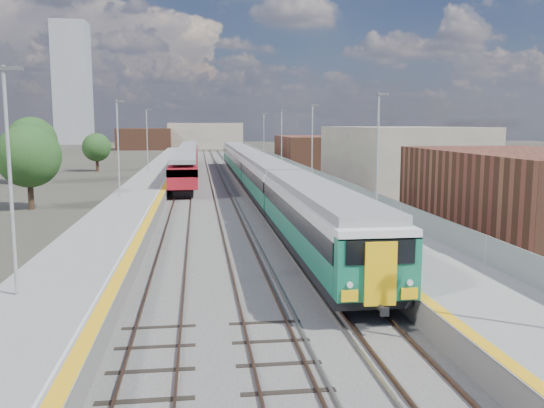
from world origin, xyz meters
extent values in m
plane|color=#47443A|center=(0.00, 50.00, 0.00)|extent=(320.00, 320.00, 0.00)
cube|color=#565451|center=(-2.25, 52.50, 0.03)|extent=(10.50, 155.00, 0.06)
cube|color=#4C3323|center=(0.78, 55.00, 0.11)|extent=(0.07, 160.00, 0.14)
cube|color=#4C3323|center=(2.22, 55.00, 0.11)|extent=(0.07, 160.00, 0.14)
cube|color=#4C3323|center=(-2.72, 55.00, 0.11)|extent=(0.07, 160.00, 0.14)
cube|color=#4C3323|center=(-1.28, 55.00, 0.11)|extent=(0.07, 160.00, 0.14)
cube|color=#4C3323|center=(-6.22, 55.00, 0.11)|extent=(0.07, 160.00, 0.14)
cube|color=#4C3323|center=(-4.78, 55.00, 0.11)|extent=(0.07, 160.00, 0.14)
cube|color=gray|center=(0.45, 55.00, 0.10)|extent=(0.08, 160.00, 0.10)
cube|color=gray|center=(-0.95, 55.00, 0.10)|extent=(0.08, 160.00, 0.10)
cube|color=slate|center=(5.25, 52.50, 0.50)|extent=(4.70, 155.00, 1.00)
cube|color=gray|center=(5.25, 52.50, 1.00)|extent=(4.70, 155.00, 0.03)
cube|color=yellow|center=(3.15, 52.50, 1.02)|extent=(0.40, 155.00, 0.01)
cube|color=gray|center=(7.45, 52.50, 1.60)|extent=(0.06, 155.00, 1.20)
cylinder|color=#9EA0A3|center=(6.60, 22.00, 4.77)|extent=(0.12, 0.12, 7.50)
cube|color=#4C4C4F|center=(6.85, 22.00, 8.42)|extent=(0.70, 0.18, 0.14)
cylinder|color=#9EA0A3|center=(6.60, 42.00, 4.77)|extent=(0.12, 0.12, 7.50)
cube|color=#4C4C4F|center=(6.85, 42.00, 8.42)|extent=(0.70, 0.18, 0.14)
cylinder|color=#9EA0A3|center=(6.60, 62.00, 4.77)|extent=(0.12, 0.12, 7.50)
cube|color=#4C4C4F|center=(6.85, 62.00, 8.42)|extent=(0.70, 0.18, 0.14)
cylinder|color=#9EA0A3|center=(6.60, 82.00, 4.77)|extent=(0.12, 0.12, 7.50)
cube|color=#4C4C4F|center=(6.85, 82.00, 8.42)|extent=(0.70, 0.18, 0.14)
cube|color=slate|center=(-9.05, 52.50, 0.50)|extent=(4.30, 155.00, 1.00)
cube|color=gray|center=(-9.05, 52.50, 1.00)|extent=(4.30, 155.00, 0.03)
cube|color=yellow|center=(-7.15, 52.50, 1.02)|extent=(0.45, 155.00, 0.01)
cube|color=silver|center=(-7.50, 52.50, 1.03)|extent=(0.08, 155.00, 0.01)
cylinder|color=#9EA0A3|center=(-10.20, 8.00, 4.77)|extent=(0.12, 0.12, 7.50)
cube|color=#4C4C4F|center=(-9.95, 8.00, 8.42)|extent=(0.70, 0.18, 0.14)
cylinder|color=#9EA0A3|center=(-10.20, 34.00, 4.77)|extent=(0.12, 0.12, 7.50)
cube|color=#4C4C4F|center=(-9.95, 34.00, 8.42)|extent=(0.70, 0.18, 0.14)
cylinder|color=#9EA0A3|center=(-10.20, 60.00, 4.77)|extent=(0.12, 0.12, 7.50)
cube|color=#4C4C4F|center=(-9.95, 60.00, 8.42)|extent=(0.70, 0.18, 0.14)
cube|color=brown|center=(14.00, 18.00, 2.60)|extent=(9.00, 16.00, 5.20)
cube|color=gray|center=(16.00, 45.00, 3.20)|extent=(11.00, 22.00, 6.40)
cube|color=brown|center=(13.00, 78.00, 2.40)|extent=(8.00, 18.00, 4.80)
cube|color=gray|center=(-2.00, 150.00, 3.50)|extent=(20.00, 14.00, 7.00)
cube|color=brown|center=(-18.00, 145.00, 2.80)|extent=(14.00, 12.00, 5.60)
cube|color=gray|center=(-45.00, 190.00, 20.00)|extent=(11.00, 11.00, 40.00)
cube|color=black|center=(1.50, 15.59, 0.86)|extent=(2.66, 19.08, 0.45)
cube|color=#13644A|center=(1.50, 15.59, 1.64)|extent=(2.76, 19.08, 1.12)
cube|color=black|center=(1.50, 15.59, 2.52)|extent=(2.82, 19.08, 0.76)
cube|color=white|center=(1.50, 15.59, 3.13)|extent=(2.76, 19.08, 0.47)
cube|color=gray|center=(1.50, 15.59, 3.54)|extent=(2.45, 19.08, 0.39)
cube|color=black|center=(1.50, 35.17, 0.86)|extent=(2.66, 19.08, 0.45)
cube|color=#13644A|center=(1.50, 35.17, 1.64)|extent=(2.76, 19.08, 1.12)
cube|color=black|center=(1.50, 35.17, 2.52)|extent=(2.82, 19.08, 0.76)
cube|color=white|center=(1.50, 35.17, 3.13)|extent=(2.76, 19.08, 0.47)
cube|color=gray|center=(1.50, 35.17, 3.54)|extent=(2.45, 19.08, 0.39)
cube|color=black|center=(1.50, 54.75, 0.86)|extent=(2.66, 19.08, 0.45)
cube|color=#13644A|center=(1.50, 54.75, 1.64)|extent=(2.76, 19.08, 1.12)
cube|color=black|center=(1.50, 54.75, 2.52)|extent=(2.82, 19.08, 0.76)
cube|color=white|center=(1.50, 54.75, 3.13)|extent=(2.76, 19.08, 0.47)
cube|color=gray|center=(1.50, 54.75, 3.54)|extent=(2.45, 19.08, 0.39)
cube|color=black|center=(1.50, 74.33, 0.86)|extent=(2.66, 19.08, 0.45)
cube|color=#13644A|center=(1.50, 74.33, 1.64)|extent=(2.76, 19.08, 1.12)
cube|color=black|center=(1.50, 74.33, 2.52)|extent=(2.82, 19.08, 0.76)
cube|color=white|center=(1.50, 74.33, 3.13)|extent=(2.76, 19.08, 0.47)
cube|color=gray|center=(1.50, 74.33, 3.54)|extent=(2.45, 19.08, 0.39)
cube|color=#13644A|center=(1.50, 5.81, 2.10)|extent=(2.74, 0.59, 2.05)
cube|color=black|center=(1.50, 5.51, 2.69)|extent=(2.25, 0.06, 0.78)
cube|color=yellow|center=(1.50, 5.45, 2.01)|extent=(1.03, 0.10, 2.05)
cube|color=black|center=(-5.50, 47.65, 0.45)|extent=(1.82, 15.44, 0.63)
cube|color=maroon|center=(-5.50, 47.65, 1.96)|extent=(2.68, 18.17, 1.91)
cube|color=black|center=(-5.50, 47.65, 2.44)|extent=(2.73, 18.17, 0.67)
cube|color=gray|center=(-5.50, 47.65, 3.39)|extent=(2.39, 18.17, 0.38)
cube|color=black|center=(-5.50, 66.32, 0.45)|extent=(1.82, 15.44, 0.63)
cube|color=maroon|center=(-5.50, 66.32, 1.96)|extent=(2.68, 18.17, 1.91)
cube|color=black|center=(-5.50, 66.32, 2.44)|extent=(2.73, 18.17, 0.67)
cube|color=gray|center=(-5.50, 66.32, 3.39)|extent=(2.39, 18.17, 0.38)
cube|color=black|center=(-5.50, 84.99, 0.45)|extent=(1.82, 15.44, 0.63)
cube|color=maroon|center=(-5.50, 84.99, 1.96)|extent=(2.68, 18.17, 1.91)
cube|color=black|center=(-5.50, 84.99, 2.44)|extent=(2.73, 18.17, 0.67)
cube|color=gray|center=(-5.50, 84.99, 3.39)|extent=(2.39, 18.17, 0.38)
cylinder|color=#382619|center=(-17.20, 35.34, 1.17)|extent=(0.44, 0.44, 2.33)
sphere|color=#1A3A16|center=(-17.20, 35.34, 4.21)|extent=(4.93, 4.93, 4.93)
cylinder|color=#382619|center=(-22.63, 56.39, 1.31)|extent=(0.44, 0.44, 2.62)
sphere|color=#1A3A16|center=(-22.63, 56.39, 4.74)|extent=(5.54, 5.54, 5.54)
cylinder|color=#382619|center=(-18.34, 72.74, 0.95)|extent=(0.44, 0.44, 1.90)
sphere|color=#1A3A16|center=(-18.34, 72.74, 3.42)|extent=(4.00, 4.00, 4.00)
cylinder|color=#382619|center=(19.96, 64.51, 1.06)|extent=(0.44, 0.44, 2.11)
sphere|color=#1A3A16|center=(19.96, 64.51, 3.81)|extent=(4.46, 4.46, 4.46)
camera|label=1|loc=(-4.13, -11.54, 6.67)|focal=38.00mm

